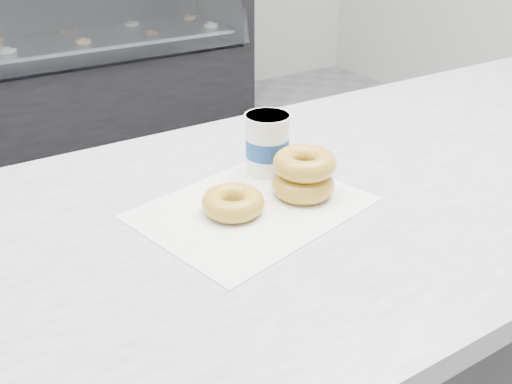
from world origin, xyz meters
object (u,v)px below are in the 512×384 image
Objects in this scene: donut_single at (233,202)px; coffee_cup at (267,144)px; donut_stack at (304,174)px; display_case at (42,60)px; counter at (361,357)px.

coffee_cup reaches higher than donut_single.
donut_stack reaches higher than donut_single.
display_case is 2.76m from donut_stack.
display_case reaches higher than coffee_cup.
coffee_cup is (-0.18, -2.61, 0.46)m from display_case.
donut_single is at bearing -96.40° from display_case.
counter is 31.11× the size of donut_single.
display_case is 2.76m from donut_single.
coffee_cup is at bearing 149.26° from counter.
display_case is 2.66m from coffee_cup.
counter is 0.56m from donut_single.
counter is at bearing -2.20° from donut_single.
counter is at bearing -18.62° from coffee_cup.
display_case is at bearing 98.21° from coffee_cup.
donut_single is (-0.30, -2.71, 0.43)m from display_case.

